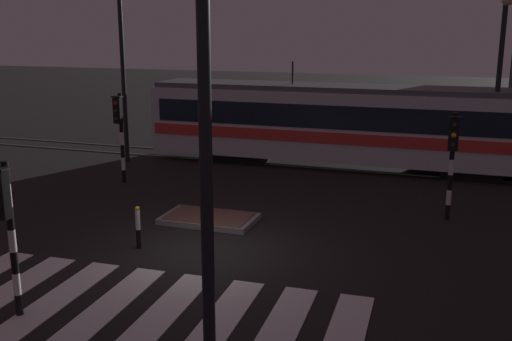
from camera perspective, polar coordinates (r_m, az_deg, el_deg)
ground_plane at (r=15.00m, az=-5.09°, el=-7.78°), size 120.00×120.00×0.00m
rail_near at (r=23.89m, az=4.39°, el=0.37°), size 80.00×0.12×0.03m
rail_far at (r=25.25m, az=5.21°, el=1.07°), size 80.00×0.12×0.03m
crosswalk_zebra at (r=12.18m, az=-11.84°, el=-13.24°), size 9.11×4.34×0.02m
traffic_island at (r=17.20m, az=-4.52°, el=-4.63°), size 2.68×1.55×0.18m
traffic_light_corner_far_right at (r=17.64m, az=18.38°, el=1.83°), size 0.36×0.42×3.14m
traffic_light_corner_far_left at (r=21.49m, az=-12.98°, el=4.33°), size 0.36×0.42×3.23m
traffic_light_kerb_mid_left at (r=11.93m, az=-22.90°, el=-4.17°), size 0.36×0.42×3.08m
street_lamp_near_kerb at (r=7.54m, az=-5.73°, el=8.17°), size 0.44×1.21×7.53m
street_lamp_trackside_right at (r=22.57m, az=22.47°, el=9.47°), size 0.44×1.21×6.61m
street_lamp_trackside_left at (r=24.63m, az=-13.11°, el=12.13°), size 0.44×1.21×7.97m
tram at (r=23.87m, az=9.26°, el=4.47°), size 16.74×2.58×4.15m
bollard_island_edge at (r=15.27m, az=-11.28°, el=-5.37°), size 0.12×0.12×1.11m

